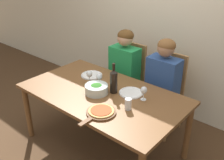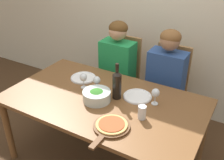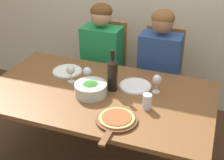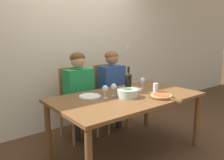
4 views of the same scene
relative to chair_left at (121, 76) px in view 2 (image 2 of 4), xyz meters
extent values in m
plane|color=#4C331E|center=(0.26, -0.82, -0.53)|extent=(40.00, 40.00, 0.00)
cube|color=beige|center=(0.26, 0.44, 0.82)|extent=(10.00, 0.05, 2.70)
cube|color=brown|center=(0.26, -0.82, 0.19)|extent=(1.78, 1.01, 0.04)
cylinder|color=brown|center=(-0.57, -1.27, -0.18)|extent=(0.07, 0.07, 0.70)
cylinder|color=brown|center=(-0.57, -0.37, -0.18)|extent=(0.07, 0.07, 0.70)
cylinder|color=brown|center=(1.09, -0.37, -0.18)|extent=(0.07, 0.07, 0.70)
cube|color=#9E7042|center=(0.00, -0.08, -0.09)|extent=(0.42, 0.42, 0.04)
cube|color=#9E7042|center=(0.00, 0.11, 0.20)|extent=(0.38, 0.03, 0.54)
cylinder|color=#9E7042|center=(-0.19, -0.27, -0.32)|extent=(0.04, 0.04, 0.42)
cylinder|color=#9E7042|center=(0.19, -0.27, -0.32)|extent=(0.04, 0.04, 0.42)
cylinder|color=#9E7042|center=(-0.19, 0.11, -0.32)|extent=(0.04, 0.04, 0.42)
cylinder|color=#9E7042|center=(0.19, 0.11, -0.32)|extent=(0.04, 0.04, 0.42)
cube|color=#9E7042|center=(0.59, -0.08, -0.09)|extent=(0.42, 0.42, 0.04)
cube|color=#9E7042|center=(0.59, 0.11, 0.20)|extent=(0.38, 0.03, 0.54)
cylinder|color=#9E7042|center=(0.40, -0.27, -0.32)|extent=(0.04, 0.04, 0.42)
cylinder|color=#9E7042|center=(0.78, -0.27, -0.32)|extent=(0.04, 0.04, 0.42)
cylinder|color=#9E7042|center=(0.40, 0.11, -0.32)|extent=(0.04, 0.04, 0.42)
cylinder|color=#9E7042|center=(0.78, 0.11, -0.32)|extent=(0.04, 0.04, 0.42)
cylinder|color=#28282D|center=(-0.09, -0.16, -0.30)|extent=(0.10, 0.10, 0.46)
cylinder|color=#28282D|center=(0.09, -0.16, -0.30)|extent=(0.10, 0.10, 0.46)
cube|color=#1E8C47|center=(0.00, -0.10, 0.20)|extent=(0.38, 0.22, 0.54)
cylinder|color=#1E8C47|center=(-0.20, -0.35, 0.05)|extent=(0.07, 0.31, 0.14)
cylinder|color=#1E8C47|center=(0.20, -0.35, 0.05)|extent=(0.07, 0.31, 0.14)
sphere|color=tan|center=(0.00, -0.10, 0.59)|extent=(0.20, 0.20, 0.20)
ellipsoid|color=#563819|center=(0.00, -0.09, 0.63)|extent=(0.21, 0.21, 0.15)
cylinder|color=#28282D|center=(0.50, -0.16, -0.30)|extent=(0.10, 0.10, 0.46)
cylinder|color=#28282D|center=(0.68, -0.16, -0.30)|extent=(0.10, 0.10, 0.46)
cube|color=navy|center=(0.59, -0.10, 0.20)|extent=(0.38, 0.22, 0.54)
cylinder|color=navy|center=(0.39, -0.35, 0.05)|extent=(0.07, 0.31, 0.14)
cylinder|color=navy|center=(0.79, -0.35, 0.05)|extent=(0.07, 0.31, 0.14)
sphere|color=#9E7051|center=(0.59, -0.10, 0.59)|extent=(0.20, 0.20, 0.20)
ellipsoid|color=brown|center=(0.59, -0.09, 0.63)|extent=(0.21, 0.21, 0.15)
cylinder|color=black|center=(0.35, -0.74, 0.32)|extent=(0.08, 0.08, 0.23)
cone|color=black|center=(0.35, -0.74, 0.45)|extent=(0.08, 0.08, 0.03)
cylinder|color=black|center=(0.35, -0.74, 0.51)|extent=(0.03, 0.03, 0.07)
cylinder|color=silver|center=(0.22, -0.87, 0.25)|extent=(0.25, 0.25, 0.09)
ellipsoid|color=#2D6B23|center=(0.22, -0.87, 0.26)|extent=(0.20, 0.20, 0.10)
cylinder|color=white|center=(-0.13, -0.59, 0.21)|extent=(0.26, 0.26, 0.01)
torus|color=white|center=(-0.13, -0.59, 0.22)|extent=(0.26, 0.26, 0.02)
cylinder|color=white|center=(0.51, -0.64, 0.21)|extent=(0.26, 0.26, 0.01)
torus|color=white|center=(0.51, -0.64, 0.22)|extent=(0.26, 0.26, 0.02)
cylinder|color=brown|center=(0.52, -1.13, 0.21)|extent=(0.29, 0.29, 0.02)
cube|color=brown|center=(0.52, -1.34, 0.21)|extent=(0.04, 0.14, 0.02)
cylinder|color=tan|center=(0.52, -1.13, 0.23)|extent=(0.25, 0.25, 0.01)
cylinder|color=#AD4C28|center=(0.52, -1.13, 0.24)|extent=(0.20, 0.20, 0.01)
cylinder|color=silver|center=(-0.01, -0.74, 0.21)|extent=(0.06, 0.06, 0.01)
cylinder|color=silver|center=(-0.01, -0.74, 0.25)|extent=(0.01, 0.01, 0.07)
ellipsoid|color=silver|center=(-0.01, -0.74, 0.32)|extent=(0.07, 0.07, 0.08)
ellipsoid|color=maroon|center=(-0.01, -0.74, 0.31)|extent=(0.06, 0.06, 0.03)
cylinder|color=silver|center=(0.68, -0.66, 0.21)|extent=(0.06, 0.06, 0.01)
cylinder|color=silver|center=(0.68, -0.66, 0.25)|extent=(0.01, 0.01, 0.07)
ellipsoid|color=silver|center=(0.68, -0.66, 0.32)|extent=(0.07, 0.07, 0.08)
ellipsoid|color=maroon|center=(0.68, -0.66, 0.31)|extent=(0.06, 0.06, 0.03)
cylinder|color=silver|center=(0.12, -0.73, 0.21)|extent=(0.06, 0.06, 0.01)
cylinder|color=silver|center=(0.12, -0.73, 0.25)|extent=(0.01, 0.01, 0.07)
ellipsoid|color=silver|center=(0.12, -0.73, 0.32)|extent=(0.07, 0.07, 0.08)
ellipsoid|color=maroon|center=(0.12, -0.73, 0.31)|extent=(0.06, 0.06, 0.03)
cylinder|color=silver|center=(0.67, -0.91, 0.26)|extent=(0.07, 0.07, 0.11)
camera|label=1|loc=(1.94, -2.65, 1.59)|focal=42.00mm
camera|label=2|loc=(1.31, -2.50, 1.48)|focal=42.00mm
camera|label=3|loc=(1.08, -2.75, 1.47)|focal=50.00mm
camera|label=4|loc=(-1.46, -2.71, 0.88)|focal=35.00mm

